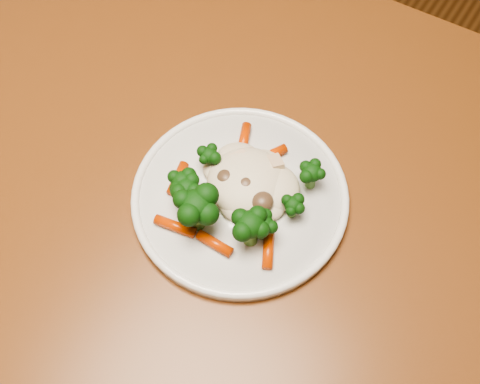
{
  "coord_description": "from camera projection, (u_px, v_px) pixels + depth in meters",
  "views": [
    {
      "loc": [
        -0.05,
        -0.59,
        1.37
      ],
      "look_at": [
        -0.24,
        -0.3,
        0.77
      ],
      "focal_mm": 45.0,
      "sensor_mm": 36.0,
      "label": 1
    }
  ],
  "objects": [
    {
      "name": "dining_table",
      "position": [
        278.0,
        236.0,
        0.81
      ],
      "size": [
        1.15,
        0.79,
        0.75
      ],
      "rotation": [
        0.0,
        0.0,
        0.04
      ],
      "color": "brown",
      "rests_on": "ground"
    },
    {
      "name": "meal",
      "position": [
        235.0,
        193.0,
        0.68
      ],
      "size": [
        0.16,
        0.18,
        0.05
      ],
      "color": "beige",
      "rests_on": "plate"
    },
    {
      "name": "plate",
      "position": [
        240.0,
        198.0,
        0.71
      ],
      "size": [
        0.25,
        0.25,
        0.01
      ],
      "primitive_type": "cylinder",
      "color": "white",
      "rests_on": "dining_table"
    }
  ]
}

